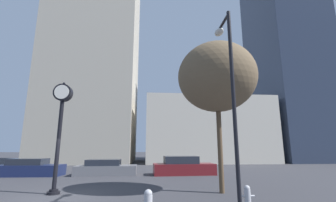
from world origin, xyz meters
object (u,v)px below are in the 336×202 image
at_px(street_lamp_right, 229,77).
at_px(bare_tree, 217,77).
at_px(car_maroon, 183,167).
at_px(car_navy, 30,168).
at_px(fire_hydrant_near, 247,195).
at_px(fire_hydrant_far, 148,202).
at_px(street_clock, 61,117).
at_px(car_grey, 106,168).

distance_m(street_lamp_right, bare_tree, 3.24).
distance_m(car_maroon, street_lamp_right, 11.18).
bearing_deg(street_lamp_right, car_maroon, 91.42).
bearing_deg(car_navy, bare_tree, -29.18).
distance_m(fire_hydrant_near, bare_tree, 5.76).
height_order(fire_hydrant_far, bare_tree, bare_tree).
relative_size(car_navy, car_maroon, 0.97).
height_order(fire_hydrant_far, street_lamp_right, street_lamp_right).
bearing_deg(fire_hydrant_near, car_maroon, 96.23).
bearing_deg(fire_hydrant_far, fire_hydrant_near, 16.97).
distance_m(street_clock, bare_tree, 8.07).
bearing_deg(fire_hydrant_near, street_clock, 162.45).
height_order(car_navy, fire_hydrant_far, car_navy).
bearing_deg(fire_hydrant_near, fire_hydrant_far, -163.03).
bearing_deg(car_maroon, car_grey, 175.86).
xyz_separation_m(car_maroon, bare_tree, (0.75, -7.35, 5.07)).
height_order(street_clock, bare_tree, bare_tree).
bearing_deg(car_grey, street_clock, -99.37).
relative_size(street_lamp_right, bare_tree, 0.96).
relative_size(street_clock, car_grey, 1.14).
xyz_separation_m(car_maroon, fire_hydrant_near, (1.04, -9.53, -0.25)).
bearing_deg(bare_tree, fire_hydrant_near, -82.49).
bearing_deg(bare_tree, car_maroon, 95.84).
relative_size(street_clock, fire_hydrant_near, 7.72).
xyz_separation_m(car_grey, street_lamp_right, (6.30, -10.55, 4.20)).
bearing_deg(street_lamp_right, bare_tree, 80.80).
relative_size(car_grey, car_maroon, 0.96).
bearing_deg(car_navy, car_grey, 2.34).
bearing_deg(fire_hydrant_far, bare_tree, 43.99).
xyz_separation_m(street_lamp_right, bare_tree, (0.49, 3.05, 0.96)).
bearing_deg(car_navy, fire_hydrant_far, -48.45).
bearing_deg(car_maroon, fire_hydrant_far, -106.91).
bearing_deg(car_grey, fire_hydrant_far, -74.25).
bearing_deg(fire_hydrant_far, street_clock, 139.61).
bearing_deg(car_maroon, street_lamp_right, -91.34).
height_order(car_grey, fire_hydrant_near, car_grey).
xyz_separation_m(street_clock, fire_hydrant_far, (4.34, -3.69, -3.16)).
distance_m(car_navy, fire_hydrant_far, 14.00).
xyz_separation_m(street_clock, car_navy, (-4.62, 7.07, -3.02)).
height_order(car_navy, bare_tree, bare_tree).
bearing_deg(bare_tree, car_navy, 149.04).
height_order(street_clock, fire_hydrant_far, street_clock).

